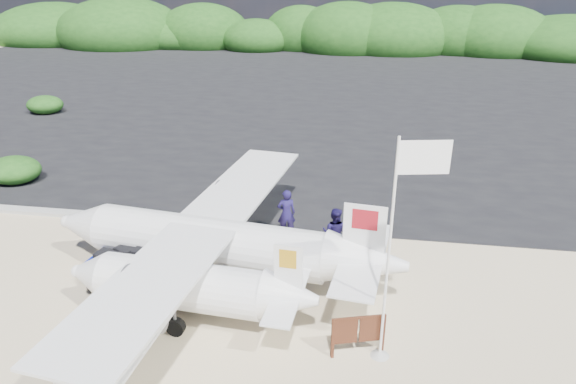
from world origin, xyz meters
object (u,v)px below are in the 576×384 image
aircraft_small (193,79)px  crew_c (253,269)px  aircraft_large (478,131)px  signboard (357,355)px  baggage_cart (128,288)px  flagpole (380,355)px  crew_a (286,213)px  crew_b (335,233)px

aircraft_small → crew_c: bearing=115.7°
aircraft_large → signboard: bearing=79.4°
baggage_cart → aircraft_large: bearing=61.9°
baggage_cart → crew_c: 4.14m
aircraft_small → aircraft_large: bearing=154.0°
flagpole → aircraft_small: size_ratio=0.79×
baggage_cart → crew_a: size_ratio=1.28×
crew_b → crew_c: size_ratio=1.01×
aircraft_small → signboard: bearing=118.9°
flagpole → aircraft_small: (-16.74, 34.99, 0.00)m
flagpole → crew_a: flagpole is taller
signboard → aircraft_large: size_ratio=0.11×
crew_b → baggage_cart: bearing=37.1°
signboard → crew_a: (-2.85, 6.23, 0.94)m
flagpole → crew_a: size_ratio=3.19×
crew_c → aircraft_large: size_ratio=0.13×
crew_b → crew_a: bearing=-21.7°
aircraft_large → crew_a: bearing=64.7°
crew_a → aircraft_large: (9.74, 15.39, -0.94)m
crew_c → aircraft_small: bearing=-58.7°
crew_c → signboard: bearing=155.0°
crew_b → signboard: bearing=113.1°
crew_a → crew_c: (-0.42, -3.95, -0.02)m
flagpole → crew_c: size_ratio=3.26×
signboard → aircraft_large: (6.89, 21.61, 0.00)m
baggage_cart → aircraft_large: aircraft_large is taller
baggage_cart → crew_b: size_ratio=1.30×
baggage_cart → aircraft_small: size_ratio=0.32×
baggage_cart → flagpole: (7.89, -1.95, 0.00)m
flagpole → crew_b: bearing=107.6°
crew_a → baggage_cart: bearing=26.7°
baggage_cart → aircraft_small: 34.21m
crew_b → aircraft_small: (-15.18, 30.09, -0.93)m
flagpole → baggage_cart: bearing=166.2°
flagpole → signboard: bearing=-173.9°
baggage_cart → crew_c: crew_c is taller
crew_a → flagpole: bearing=102.5°
crew_a → aircraft_small: crew_a is taller
flagpole → crew_a: 7.12m
aircraft_large → aircraft_small: (-23.04, 13.44, 0.00)m
flagpole → aircraft_large: (6.30, 21.55, 0.00)m
baggage_cart → aircraft_small: (-8.85, 33.05, 0.00)m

